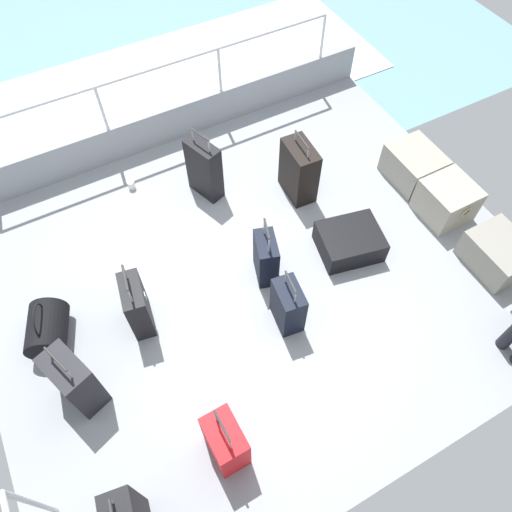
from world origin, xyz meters
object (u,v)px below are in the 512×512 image
Objects in this scene: suitcase_7 at (226,442)px; suitcase_2 at (137,305)px; suitcase_6 at (266,258)px; paper_cup at (131,185)px; cargo_crate_2 at (497,254)px; suitcase_8 at (75,380)px; cargo_crate_1 at (447,200)px; suitcase_3 at (288,305)px; suitcase_0 at (299,171)px; suitcase_5 at (204,169)px; cargo_crate_0 at (414,165)px; duffel_bag at (47,329)px; suitcase_4 at (350,242)px.

suitcase_2 is at bearing -172.73° from suitcase_7.
suitcase_6 is 7.47× the size of paper_cup.
suitcase_8 is at bearing -99.30° from cargo_crate_2.
cargo_crate_1 is at bearing -178.94° from cargo_crate_2.
paper_cup is at bearing -162.45° from suitcase_3.
paper_cup is (-0.93, -1.61, -0.28)m from suitcase_0.
cargo_crate_2 is at bearing 43.36° from suitcase_5.
cargo_crate_1 is 0.69× the size of suitcase_0.
cargo_crate_0 is 4.13m from duffel_bag.
paper_cup is at bearing -121.33° from suitcase_5.
suitcase_4 is at bearing 80.49° from suitcase_6.
paper_cup is (-1.85, -1.67, -0.08)m from suitcase_4.
suitcase_4 is at bearing 112.08° from suitcase_3.
suitcase_3 is 6.90× the size of paper_cup.
suitcase_3 reaches higher than cargo_crate_0.
suitcase_6 reaches higher than paper_cup.
suitcase_5 is at bearing -136.64° from cargo_crate_2.
suitcase_8 is at bearing -68.39° from suitcase_0.
suitcase_0 is 1.42× the size of duffel_bag.
cargo_crate_1 is 0.68× the size of suitcase_2.
suitcase_2 is 2.17m from suitcase_4.
suitcase_8 is 2.36m from paper_cup.
suitcase_2 reaches higher than suitcase_8.
suitcase_8 reaches higher than paper_cup.
suitcase_3 is at bearing -67.61° from cargo_crate_0.
suitcase_4 is at bearing 93.55° from suitcase_8.
duffel_bag is at bearing -42.48° from paper_cup.
suitcase_7 is at bearing 7.27° from suitcase_2.
suitcase_4 is at bearing 41.97° from paper_cup.
suitcase_0 is 1.12× the size of suitcase_3.
cargo_crate_2 is 3.50m from suitcase_2.
suitcase_2 is 0.93× the size of suitcase_5.
suitcase_3 is at bearing -81.80° from cargo_crate_1.
cargo_crate_0 is 1.13× the size of duffel_bag.
suitcase_3 is at bearing 66.75° from duffel_bag.
cargo_crate_2 is 3.17m from suitcase_7.
suitcase_3 is at bearing 127.70° from suitcase_7.
suitcase_4 is 0.91m from suitcase_6.
suitcase_6 is 2.08m from duffel_bag.
suitcase_5 is at bearing 134.08° from suitcase_2.
suitcase_5 is (-1.49, -2.10, 0.14)m from cargo_crate_1.
duffel_bag is 5.48× the size of paper_cup.
paper_cup is (-2.69, -2.84, -0.12)m from cargo_crate_2.
suitcase_7 reaches higher than cargo_crate_0.
suitcase_2 is (0.26, -3.35, 0.11)m from cargo_crate_0.
suitcase_7 is (2.58, -1.03, -0.08)m from suitcase_5.
suitcase_0 reaches higher than suitcase_7.
cargo_crate_0 is at bearing 117.82° from suitcase_7.
suitcase_5 reaches higher than suitcase_0.
cargo_crate_1 is at bearing 91.34° from suitcase_8.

